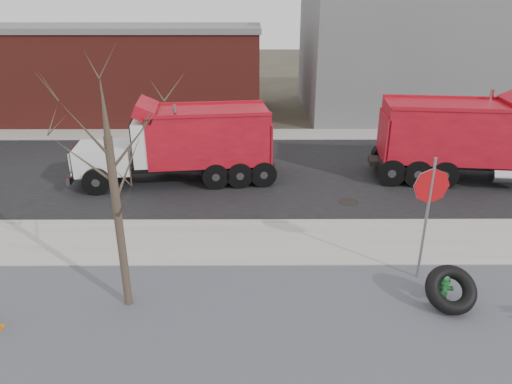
{
  "coord_description": "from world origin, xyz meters",
  "views": [
    {
      "loc": [
        -0.3,
        -11.36,
        6.45
      ],
      "look_at": [
        -0.24,
        0.78,
        1.4
      ],
      "focal_mm": 32.0,
      "sensor_mm": 36.0,
      "label": 1
    }
  ],
  "objects_px": {
    "truck_tire": "(451,290)",
    "fire_hydrant": "(442,289)",
    "dump_truck_red_a": "(476,138)",
    "dump_truck_red_b": "(185,141)",
    "stop_sign": "(429,200)"
  },
  "relations": [
    {
      "from": "truck_tire",
      "to": "fire_hydrant",
      "type": "bearing_deg",
      "value": 110.63
    },
    {
      "from": "dump_truck_red_a",
      "to": "truck_tire",
      "type": "bearing_deg",
      "value": -109.14
    },
    {
      "from": "dump_truck_red_a",
      "to": "dump_truck_red_b",
      "type": "height_order",
      "value": "dump_truck_red_a"
    },
    {
      "from": "stop_sign",
      "to": "dump_truck_red_a",
      "type": "height_order",
      "value": "dump_truck_red_a"
    },
    {
      "from": "fire_hydrant",
      "to": "dump_truck_red_a",
      "type": "distance_m",
      "value": 9.03
    },
    {
      "from": "dump_truck_red_a",
      "to": "dump_truck_red_b",
      "type": "xyz_separation_m",
      "value": [
        -11.03,
        -0.1,
        -0.1
      ]
    },
    {
      "from": "fire_hydrant",
      "to": "stop_sign",
      "type": "distance_m",
      "value": 2.07
    },
    {
      "from": "truck_tire",
      "to": "dump_truck_red_a",
      "type": "bearing_deg",
      "value": 63.81
    },
    {
      "from": "truck_tire",
      "to": "dump_truck_red_a",
      "type": "height_order",
      "value": "dump_truck_red_a"
    },
    {
      "from": "truck_tire",
      "to": "dump_truck_red_a",
      "type": "distance_m",
      "value": 9.17
    },
    {
      "from": "fire_hydrant",
      "to": "truck_tire",
      "type": "xyz_separation_m",
      "value": [
        0.08,
        -0.22,
        0.14
      ]
    },
    {
      "from": "truck_tire",
      "to": "dump_truck_red_b",
      "type": "distance_m",
      "value": 10.74
    },
    {
      "from": "dump_truck_red_b",
      "to": "stop_sign",
      "type": "bearing_deg",
      "value": 127.58
    },
    {
      "from": "stop_sign",
      "to": "dump_truck_red_b",
      "type": "height_order",
      "value": "stop_sign"
    },
    {
      "from": "stop_sign",
      "to": "fire_hydrant",
      "type": "bearing_deg",
      "value": -62.08
    }
  ]
}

